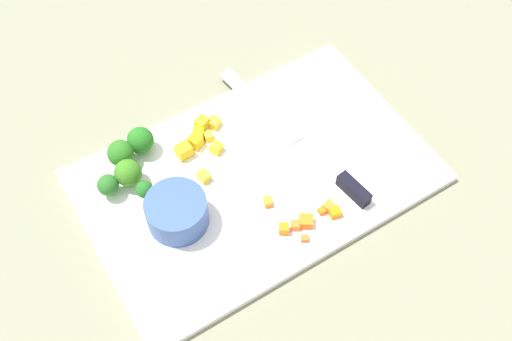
# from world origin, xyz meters

# --- Properties ---
(ground_plane) EXTENTS (4.00, 4.00, 0.00)m
(ground_plane) POSITION_xyz_m (0.00, 0.00, 0.00)
(ground_plane) COLOR gray
(cutting_board) EXTENTS (0.51, 0.32, 0.01)m
(cutting_board) POSITION_xyz_m (0.00, 0.00, 0.01)
(cutting_board) COLOR white
(cutting_board) RESTS_ON ground_plane
(prep_bowl) EXTENTS (0.09, 0.09, 0.05)m
(prep_bowl) POSITION_xyz_m (-0.13, -0.01, 0.04)
(prep_bowl) COLOR #365293
(prep_bowl) RESTS_ON cutting_board
(chef_knife) EXTENTS (0.06, 0.34, 0.02)m
(chef_knife) POSITION_xyz_m (0.09, -0.02, 0.02)
(chef_knife) COLOR silver
(chef_knife) RESTS_ON cutting_board
(carrot_dice_0) EXTENTS (0.02, 0.02, 0.01)m
(carrot_dice_0) POSITION_xyz_m (-0.02, -0.10, 0.02)
(carrot_dice_0) COLOR orange
(carrot_dice_0) RESTS_ON cutting_board
(carrot_dice_1) EXTENTS (0.03, 0.03, 0.01)m
(carrot_dice_1) POSITION_xyz_m (0.02, -0.11, 0.02)
(carrot_dice_1) COLOR orange
(carrot_dice_1) RESTS_ON cutting_board
(carrot_dice_2) EXTENTS (0.02, 0.02, 0.01)m
(carrot_dice_2) POSITION_xyz_m (-0.00, -0.11, 0.02)
(carrot_dice_2) COLOR orange
(carrot_dice_2) RESTS_ON cutting_board
(carrot_dice_3) EXTENTS (0.01, 0.01, 0.01)m
(carrot_dice_3) POSITION_xyz_m (0.05, -0.11, 0.02)
(carrot_dice_3) COLOR orange
(carrot_dice_3) RESTS_ON cutting_board
(carrot_dice_4) EXTENTS (0.01, 0.01, 0.01)m
(carrot_dice_4) POSITION_xyz_m (-0.00, -0.13, 0.02)
(carrot_dice_4) COLOR orange
(carrot_dice_4) RESTS_ON cutting_board
(carrot_dice_5) EXTENTS (0.02, 0.02, 0.01)m
(carrot_dice_5) POSITION_xyz_m (0.06, -0.11, 0.02)
(carrot_dice_5) COLOR orange
(carrot_dice_5) RESTS_ON cutting_board
(carrot_dice_6) EXTENTS (0.02, 0.02, 0.01)m
(carrot_dice_6) POSITION_xyz_m (0.06, -0.12, 0.02)
(carrot_dice_6) COLOR orange
(carrot_dice_6) RESTS_ON cutting_board
(carrot_dice_7) EXTENTS (0.02, 0.02, 0.01)m
(carrot_dice_7) POSITION_xyz_m (-0.01, -0.05, 0.02)
(carrot_dice_7) COLOR orange
(carrot_dice_7) RESTS_ON cutting_board
(pepper_dice_0) EXTENTS (0.02, 0.02, 0.01)m
(pepper_dice_0) POSITION_xyz_m (-0.03, 0.09, 0.02)
(pepper_dice_0) COLOR yellow
(pepper_dice_0) RESTS_ON cutting_board
(pepper_dice_1) EXTENTS (0.02, 0.02, 0.02)m
(pepper_dice_1) POSITION_xyz_m (-0.05, 0.09, 0.02)
(pepper_dice_1) COLOR yellow
(pepper_dice_1) RESTS_ON cutting_board
(pepper_dice_2) EXTENTS (0.02, 0.02, 0.01)m
(pepper_dice_2) POSITION_xyz_m (-0.03, 0.07, 0.02)
(pepper_dice_2) COLOR yellow
(pepper_dice_2) RESTS_ON cutting_board
(pepper_dice_3) EXTENTS (0.03, 0.02, 0.02)m
(pepper_dice_3) POSITION_xyz_m (-0.03, 0.12, 0.02)
(pepper_dice_3) COLOR yellow
(pepper_dice_3) RESTS_ON cutting_board
(pepper_dice_4) EXTENTS (0.03, 0.03, 0.02)m
(pepper_dice_4) POSITION_xyz_m (-0.04, 0.11, 0.02)
(pepper_dice_4) COLOR yellow
(pepper_dice_4) RESTS_ON cutting_board
(pepper_dice_5) EXTENTS (0.02, 0.02, 0.02)m
(pepper_dice_5) POSITION_xyz_m (-0.07, 0.09, 0.02)
(pepper_dice_5) COLOR yellow
(pepper_dice_5) RESTS_ON cutting_board
(pepper_dice_6) EXTENTS (0.02, 0.02, 0.01)m
(pepper_dice_6) POSITION_xyz_m (-0.07, 0.03, 0.02)
(pepper_dice_6) COLOR yellow
(pepper_dice_6) RESTS_ON cutting_board
(pepper_dice_7) EXTENTS (0.02, 0.02, 0.01)m
(pepper_dice_7) POSITION_xyz_m (-0.01, 0.11, 0.02)
(pepper_dice_7) COLOR yellow
(pepper_dice_7) RESTS_ON cutting_board
(broccoli_floret_0) EXTENTS (0.04, 0.04, 0.05)m
(broccoli_floret_0) POSITION_xyz_m (-0.16, 0.09, 0.04)
(broccoli_floret_0) COLOR #8EB55B
(broccoli_floret_0) RESTS_ON cutting_board
(broccoli_floret_1) EXTENTS (0.03, 0.03, 0.03)m
(broccoli_floret_1) POSITION_xyz_m (-0.16, 0.05, 0.03)
(broccoli_floret_1) COLOR #95B055
(broccoli_floret_1) RESTS_ON cutting_board
(broccoli_floret_2) EXTENTS (0.04, 0.04, 0.05)m
(broccoli_floret_2) POSITION_xyz_m (-0.12, 0.13, 0.04)
(broccoli_floret_2) COLOR #8DB55F
(broccoli_floret_2) RESTS_ON cutting_board
(broccoli_floret_3) EXTENTS (0.03, 0.03, 0.04)m
(broccoli_floret_3) POSITION_xyz_m (-0.20, 0.08, 0.03)
(broccoli_floret_3) COLOR #92BE66
(broccoli_floret_3) RESTS_ON cutting_board
(broccoli_floret_4) EXTENTS (0.04, 0.04, 0.04)m
(broccoli_floret_4) POSITION_xyz_m (-0.16, 0.12, 0.04)
(broccoli_floret_4) COLOR #98B155
(broccoli_floret_4) RESTS_ON cutting_board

